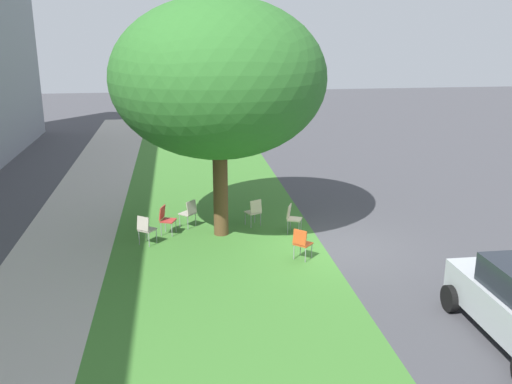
{
  "coord_description": "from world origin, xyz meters",
  "views": [
    {
      "loc": [
        -14.56,
        4.21,
        6.12
      ],
      "look_at": [
        1.56,
        1.96,
        1.28
      ],
      "focal_mm": 39.67,
      "sensor_mm": 36.0,
      "label": 1
    }
  ],
  "objects": [
    {
      "name": "chair_1",
      "position": [
        2.28,
        3.96,
        0.52
      ],
      "size": [
        0.59,
        0.59,
        0.88
      ],
      "color": "#ADA393",
      "rests_on": "ground"
    },
    {
      "name": "chair_3",
      "position": [
        -0.71,
        1.03,
        0.52
      ],
      "size": [
        0.59,
        0.59,
        0.88
      ],
      "color": "#C64C1E",
      "rests_on": "ground"
    },
    {
      "name": "street_tree",
      "position": [
        1.54,
        3.02,
        4.66
      ],
      "size": [
        6.09,
        6.09,
        6.92
      ],
      "color": "brown",
      "rests_on": "ground"
    },
    {
      "name": "sidewalk_strip",
      "position": [
        0.0,
        7.6,
        0.0
      ],
      "size": [
        48.0,
        2.8,
        0.01
      ],
      "primitive_type": "cube",
      "color": "#ADA89E",
      "rests_on": "ground"
    },
    {
      "name": "chair_0",
      "position": [
        2.1,
        1.94,
        0.52
      ],
      "size": [
        0.56,
        0.55,
        0.88
      ],
      "color": "beige",
      "rests_on": "ground"
    },
    {
      "name": "chair_5",
      "position": [
        0.97,
        5.24,
        0.52
      ],
      "size": [
        0.58,
        0.58,
        0.88
      ],
      "color": "#ADA393",
      "rests_on": "ground"
    },
    {
      "name": "ground",
      "position": [
        0.0,
        0.0,
        0.0
      ],
      "size": [
        80.0,
        80.0,
        0.0
      ],
      "primitive_type": "plane",
      "color": "#424247"
    },
    {
      "name": "chair_4",
      "position": [
        1.77,
        4.68,
        0.52
      ],
      "size": [
        0.53,
        0.54,
        0.88
      ],
      "color": "#B7332D",
      "rests_on": "ground"
    },
    {
      "name": "grass_verge",
      "position": [
        0.0,
        3.2,
        0.0
      ],
      "size": [
        48.0,
        6.0,
        0.01
      ],
      "primitive_type": "cube",
      "color": "#3D752D",
      "rests_on": "ground"
    },
    {
      "name": "chair_2",
      "position": [
        1.35,
        0.87,
        0.52
      ],
      "size": [
        0.54,
        0.55,
        0.88
      ],
      "color": "beige",
      "rests_on": "ground"
    }
  ]
}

